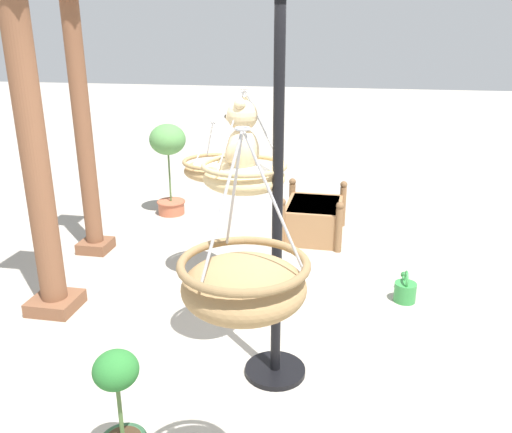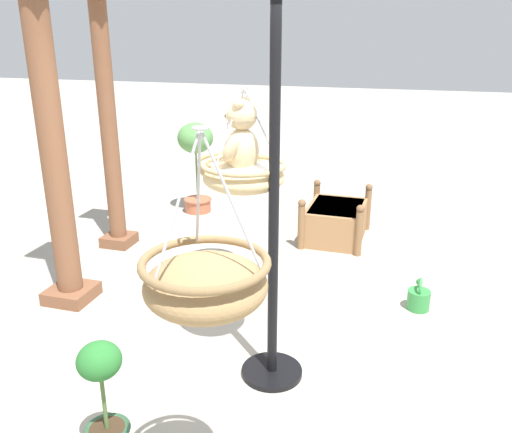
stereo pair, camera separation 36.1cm
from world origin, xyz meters
name	(u,v)px [view 2 (the right image)]	position (x,y,z in m)	size (l,w,h in m)	color
ground_plane	(263,353)	(0.00, 0.00, 0.00)	(40.00, 40.00, 0.00)	#A8A093
display_pole_central	(273,272)	(-0.23, -0.13, 0.82)	(0.44, 0.44, 2.58)	black
hanging_basket_with_teddy	(244,175)	(-0.08, 0.12, 1.44)	(0.58, 0.58, 0.69)	tan
teddy_bear	(240,142)	(-0.08, 0.14, 1.66)	(0.36, 0.31, 0.52)	#D1B789
hanging_basket_left_high	(205,282)	(-1.55, -0.18, 1.38)	(0.54, 0.54, 0.78)	#A37F51
hanging_basket_right_low	(229,168)	(1.17, 0.66, 1.14)	(0.59, 0.59, 0.56)	tan
greenhouse_pillar_left	(53,149)	(0.34, 1.94, 1.42)	(0.42, 0.42, 2.94)	brown
greenhouse_pillar_right	(109,129)	(1.64, 2.20, 1.35)	(0.35, 0.35, 2.81)	brown
wooden_planter_box	(336,220)	(2.54, -0.18, 0.23)	(0.96, 0.75, 0.59)	#9E7047
potted_plant_flowering_red	(104,404)	(-1.26, 0.58, 0.38)	(0.27, 0.27, 0.77)	#2D5638
potted_plant_tall_leafy	(196,155)	(3.01, 1.78, 0.79)	(0.47, 0.47, 1.22)	#BC6042
watering_can	(419,298)	(1.07, -1.14, 0.10)	(0.35, 0.20, 0.30)	#338C3F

